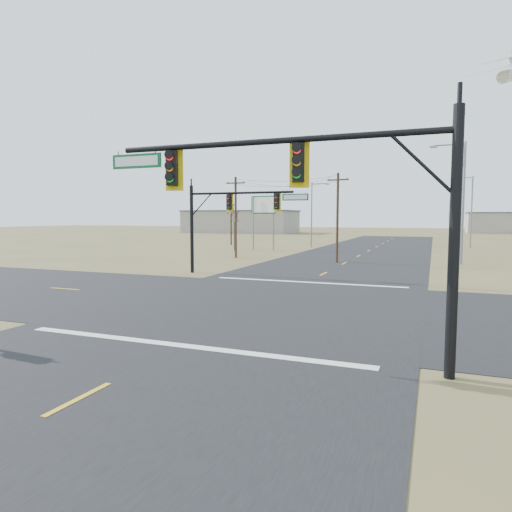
{
  "coord_description": "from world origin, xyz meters",
  "views": [
    {
      "loc": [
        7.25,
        -19.71,
        4.05
      ],
      "look_at": [
        -0.85,
        1.0,
        2.15
      ],
      "focal_mm": 32.0,
      "sensor_mm": 36.0,
      "label": 1
    }
  ],
  "objects_px": {
    "utility_pole_far": "(236,216)",
    "bare_tree_b": "(231,207)",
    "pedestal_signal_ne": "(454,226)",
    "bare_tree_a": "(234,215)",
    "mast_arm_far": "(232,209)",
    "utility_pole_near": "(337,216)",
    "streetlight_a": "(460,196)",
    "streetlight_b": "(470,208)",
    "highway_sign": "(263,212)",
    "streetlight_c": "(313,211)",
    "mast_arm_near": "(305,185)"
  },
  "relations": [
    {
      "from": "streetlight_a",
      "to": "bare_tree_a",
      "type": "distance_m",
      "value": 25.54
    },
    {
      "from": "utility_pole_near",
      "to": "bare_tree_a",
      "type": "relative_size",
      "value": 1.44
    },
    {
      "from": "mast_arm_far",
      "to": "pedestal_signal_ne",
      "type": "bearing_deg",
      "value": 6.61
    },
    {
      "from": "bare_tree_a",
      "to": "bare_tree_b",
      "type": "distance_m",
      "value": 11.93
    },
    {
      "from": "utility_pole_near",
      "to": "streetlight_b",
      "type": "relative_size",
      "value": 0.85
    },
    {
      "from": "streetlight_a",
      "to": "bare_tree_a",
      "type": "bearing_deg",
      "value": 177.61
    },
    {
      "from": "utility_pole_far",
      "to": "streetlight_a",
      "type": "height_order",
      "value": "streetlight_a"
    },
    {
      "from": "utility_pole_near",
      "to": "highway_sign",
      "type": "relative_size",
      "value": 1.19
    },
    {
      "from": "mast_arm_far",
      "to": "bare_tree_a",
      "type": "distance_m",
      "value": 22.92
    },
    {
      "from": "streetlight_a",
      "to": "streetlight_b",
      "type": "height_order",
      "value": "streetlight_a"
    },
    {
      "from": "streetlight_b",
      "to": "bare_tree_b",
      "type": "bearing_deg",
      "value": -159.26
    },
    {
      "from": "highway_sign",
      "to": "bare_tree_b",
      "type": "xyz_separation_m",
      "value": [
        -8.06,
        8.12,
        0.9
      ]
    },
    {
      "from": "utility_pole_far",
      "to": "highway_sign",
      "type": "xyz_separation_m",
      "value": [
        -1.26,
        11.21,
        0.46
      ]
    },
    {
      "from": "streetlight_b",
      "to": "bare_tree_a",
      "type": "bearing_deg",
      "value": -137.72
    },
    {
      "from": "mast_arm_near",
      "to": "streetlight_c",
      "type": "bearing_deg",
      "value": 85.13
    },
    {
      "from": "mast_arm_near",
      "to": "bare_tree_b",
      "type": "distance_m",
      "value": 54.33
    },
    {
      "from": "pedestal_signal_ne",
      "to": "streetlight_c",
      "type": "distance_m",
      "value": 34.92
    },
    {
      "from": "highway_sign",
      "to": "streetlight_c",
      "type": "distance_m",
      "value": 7.85
    },
    {
      "from": "mast_arm_near",
      "to": "highway_sign",
      "type": "bearing_deg",
      "value": 93.08
    },
    {
      "from": "pedestal_signal_ne",
      "to": "utility_pole_near",
      "type": "height_order",
      "value": "utility_pole_near"
    },
    {
      "from": "highway_sign",
      "to": "streetlight_c",
      "type": "bearing_deg",
      "value": 66.86
    },
    {
      "from": "mast_arm_near",
      "to": "bare_tree_b",
      "type": "xyz_separation_m",
      "value": [
        -24.35,
        48.57,
        0.62
      ]
    },
    {
      "from": "utility_pole_near",
      "to": "streetlight_b",
      "type": "distance_m",
      "value": 28.09
    },
    {
      "from": "bare_tree_b",
      "to": "streetlight_c",
      "type": "bearing_deg",
      "value": -8.04
    },
    {
      "from": "utility_pole_far",
      "to": "bare_tree_b",
      "type": "bearing_deg",
      "value": 115.73
    },
    {
      "from": "mast_arm_near",
      "to": "streetlight_b",
      "type": "distance_m",
      "value": 53.84
    },
    {
      "from": "mast_arm_near",
      "to": "streetlight_c",
      "type": "height_order",
      "value": "streetlight_c"
    },
    {
      "from": "pedestal_signal_ne",
      "to": "highway_sign",
      "type": "distance_m",
      "value": 32.2
    },
    {
      "from": "mast_arm_near",
      "to": "highway_sign",
      "type": "xyz_separation_m",
      "value": [
        -16.29,
        40.45,
        -0.28
      ]
    },
    {
      "from": "utility_pole_near",
      "to": "streetlight_b",
      "type": "xyz_separation_m",
      "value": [
        12.23,
        25.26,
        1.07
      ]
    },
    {
      "from": "mast_arm_near",
      "to": "mast_arm_far",
      "type": "height_order",
      "value": "mast_arm_near"
    },
    {
      "from": "pedestal_signal_ne",
      "to": "streetlight_b",
      "type": "xyz_separation_m",
      "value": [
        3.21,
        37.54,
        1.7
      ]
    },
    {
      "from": "highway_sign",
      "to": "bare_tree_a",
      "type": "distance_m",
      "value": 3.74
    },
    {
      "from": "pedestal_signal_ne",
      "to": "bare_tree_a",
      "type": "distance_m",
      "value": 32.26
    },
    {
      "from": "highway_sign",
      "to": "streetlight_a",
      "type": "xyz_separation_m",
      "value": [
        21.63,
        -9.94,
        1.17
      ]
    },
    {
      "from": "pedestal_signal_ne",
      "to": "utility_pole_far",
      "type": "relative_size",
      "value": 0.62
    },
    {
      "from": "mast_arm_far",
      "to": "streetlight_a",
      "type": "height_order",
      "value": "streetlight_a"
    },
    {
      "from": "streetlight_a",
      "to": "bare_tree_a",
      "type": "relative_size",
      "value": 1.89
    },
    {
      "from": "utility_pole_far",
      "to": "bare_tree_a",
      "type": "xyz_separation_m",
      "value": [
        -4.02,
        8.72,
        0.15
      ]
    },
    {
      "from": "bare_tree_a",
      "to": "bare_tree_b",
      "type": "relative_size",
      "value": 0.79
    },
    {
      "from": "bare_tree_b",
      "to": "pedestal_signal_ne",
      "type": "bearing_deg",
      "value": -48.81
    },
    {
      "from": "streetlight_b",
      "to": "highway_sign",
      "type": "bearing_deg",
      "value": -139.38
    },
    {
      "from": "mast_arm_near",
      "to": "bare_tree_a",
      "type": "height_order",
      "value": "mast_arm_near"
    },
    {
      "from": "mast_arm_near",
      "to": "streetlight_b",
      "type": "bearing_deg",
      "value": 63.07
    },
    {
      "from": "mast_arm_far",
      "to": "bare_tree_b",
      "type": "relative_size",
      "value": 1.27
    },
    {
      "from": "utility_pole_near",
      "to": "utility_pole_far",
      "type": "relative_size",
      "value": 0.99
    },
    {
      "from": "streetlight_a",
      "to": "streetlight_c",
      "type": "xyz_separation_m",
      "value": [
        -16.98,
        16.26,
        -1.0
      ]
    },
    {
      "from": "utility_pole_far",
      "to": "streetlight_c",
      "type": "distance_m",
      "value": 17.88
    },
    {
      "from": "utility_pole_near",
      "to": "highway_sign",
      "type": "height_order",
      "value": "utility_pole_near"
    },
    {
      "from": "highway_sign",
      "to": "streetlight_c",
      "type": "height_order",
      "value": "streetlight_c"
    }
  ]
}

